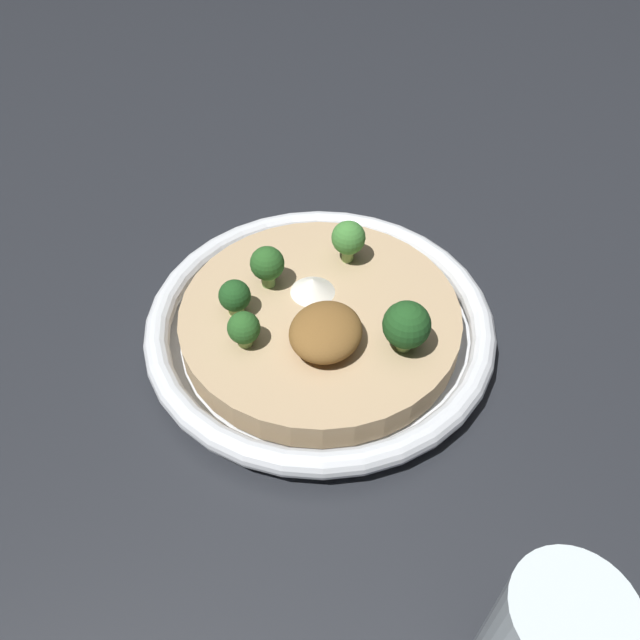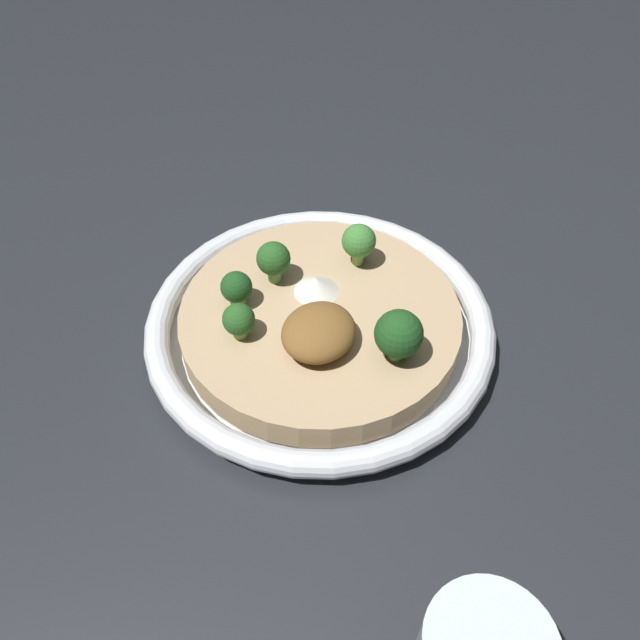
{
  "view_description": "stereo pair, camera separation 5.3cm",
  "coord_description": "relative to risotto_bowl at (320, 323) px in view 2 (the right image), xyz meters",
  "views": [
    {
      "loc": [
        0.34,
        0.13,
        0.41
      ],
      "look_at": [
        0.0,
        0.0,
        0.02
      ],
      "focal_mm": 35.0,
      "sensor_mm": 36.0,
      "label": 1
    },
    {
      "loc": [
        0.31,
        0.18,
        0.41
      ],
      "look_at": [
        0.0,
        0.0,
        0.02
      ],
      "focal_mm": 35.0,
      "sensor_mm": 36.0,
      "label": 2
    }
  ],
  "objects": [
    {
      "name": "crispy_onion_garnish",
      "position": [
        0.03,
        0.02,
        0.03
      ],
      "size": [
        0.06,
        0.06,
        0.03
      ],
      "color": "brown",
      "rests_on": "risotto_bowl"
    },
    {
      "name": "ground_plane",
      "position": [
        0.0,
        0.0,
        -0.02
      ],
      "size": [
        6.0,
        6.0,
        0.0
      ],
      "primitive_type": "plane",
      "color": "#23262B"
    },
    {
      "name": "cheese_sprinkle",
      "position": [
        -0.02,
        -0.01,
        0.02
      ],
      "size": [
        0.04,
        0.04,
        0.01
      ],
      "color": "white",
      "rests_on": "risotto_bowl"
    },
    {
      "name": "broccoli_front_left",
      "position": [
        -0.01,
        -0.05,
        0.04
      ],
      "size": [
        0.03,
        0.03,
        0.04
      ],
      "color": "#668E47",
      "rests_on": "risotto_bowl"
    },
    {
      "name": "broccoli_back_right",
      "position": [
        0.01,
        0.08,
        0.04
      ],
      "size": [
        0.04,
        0.04,
        0.04
      ],
      "color": "#84A856",
      "rests_on": "risotto_bowl"
    },
    {
      "name": "risotto_bowl",
      "position": [
        0.0,
        0.0,
        0.0
      ],
      "size": [
        0.3,
        0.3,
        0.03
      ],
      "color": "silver",
      "rests_on": "ground_plane"
    },
    {
      "name": "broccoli_right",
      "position": [
        0.06,
        -0.04,
        0.03
      ],
      "size": [
        0.03,
        0.03,
        0.03
      ],
      "color": "#84A856",
      "rests_on": "risotto_bowl"
    },
    {
      "name": "broccoli_front",
      "position": [
        0.03,
        -0.06,
        0.03
      ],
      "size": [
        0.03,
        0.03,
        0.03
      ],
      "color": "#84A856",
      "rests_on": "risotto_bowl"
    },
    {
      "name": "broccoli_left",
      "position": [
        -0.07,
        0.0,
        0.04
      ],
      "size": [
        0.03,
        0.03,
        0.04
      ],
      "color": "#84A856",
      "rests_on": "risotto_bowl"
    }
  ]
}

